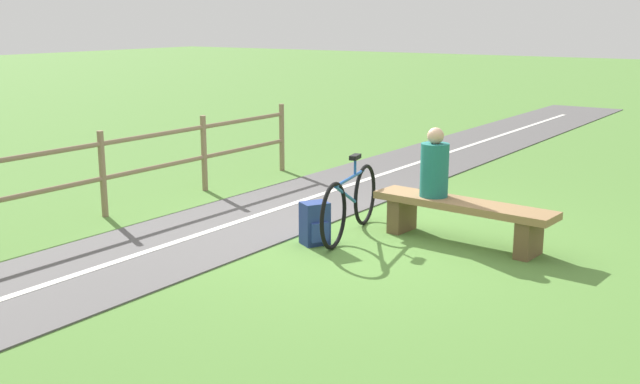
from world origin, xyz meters
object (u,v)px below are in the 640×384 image
(bicycle, at_px, (350,203))
(backpack, at_px, (315,224))
(bench, at_px, (462,213))
(person_seated, at_px, (434,167))

(bicycle, relative_size, backpack, 3.74)
(backpack, bearing_deg, bench, -144.66)
(backpack, bearing_deg, person_seated, -134.56)
(person_seated, distance_m, bicycle, 1.02)
(person_seated, height_order, bicycle, person_seated)
(bench, height_order, backpack, bench)
(bench, height_order, bicycle, bicycle)
(bench, relative_size, backpack, 4.47)
(person_seated, relative_size, backpack, 1.65)
(bicycle, distance_m, backpack, 0.53)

